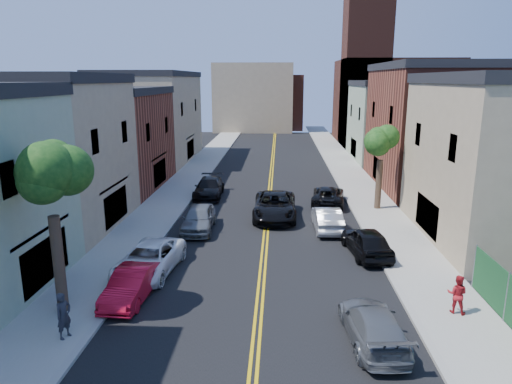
# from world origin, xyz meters

# --- Properties ---
(sidewalk_left) EXTENTS (3.20, 100.00, 0.15)m
(sidewalk_left) POSITION_xyz_m (-7.90, 40.00, 0.07)
(sidewalk_left) COLOR gray
(sidewalk_left) RESTS_ON ground
(sidewalk_right) EXTENTS (3.20, 100.00, 0.15)m
(sidewalk_right) POSITION_xyz_m (7.90, 40.00, 0.07)
(sidewalk_right) COLOR gray
(sidewalk_right) RESTS_ON ground
(curb_left) EXTENTS (0.30, 100.00, 0.15)m
(curb_left) POSITION_xyz_m (-6.15, 40.00, 0.07)
(curb_left) COLOR gray
(curb_left) RESTS_ON ground
(curb_right) EXTENTS (0.30, 100.00, 0.15)m
(curb_right) POSITION_xyz_m (6.15, 40.00, 0.07)
(curb_right) COLOR gray
(curb_right) RESTS_ON ground
(bldg_left_tan_near) EXTENTS (9.00, 10.00, 9.00)m
(bldg_left_tan_near) POSITION_xyz_m (-14.00, 25.00, 4.50)
(bldg_left_tan_near) COLOR #998466
(bldg_left_tan_near) RESTS_ON ground
(bldg_left_brick) EXTENTS (9.00, 12.00, 8.00)m
(bldg_left_brick) POSITION_xyz_m (-14.00, 36.00, 4.00)
(bldg_left_brick) COLOR brown
(bldg_left_brick) RESTS_ON ground
(bldg_left_tan_far) EXTENTS (9.00, 16.00, 9.50)m
(bldg_left_tan_far) POSITION_xyz_m (-14.00, 50.00, 4.75)
(bldg_left_tan_far) COLOR #998466
(bldg_left_tan_far) RESTS_ON ground
(bldg_right_tan) EXTENTS (9.00, 12.00, 9.00)m
(bldg_right_tan) POSITION_xyz_m (14.00, 24.00, 4.50)
(bldg_right_tan) COLOR #998466
(bldg_right_tan) RESTS_ON ground
(bldg_right_brick) EXTENTS (9.00, 14.00, 10.00)m
(bldg_right_brick) POSITION_xyz_m (14.00, 38.00, 5.00)
(bldg_right_brick) COLOR brown
(bldg_right_brick) RESTS_ON ground
(bldg_right_palegrn) EXTENTS (9.00, 12.00, 8.50)m
(bldg_right_palegrn) POSITION_xyz_m (14.00, 52.00, 4.25)
(bldg_right_palegrn) COLOR gray
(bldg_right_palegrn) RESTS_ON ground
(church) EXTENTS (16.20, 14.20, 22.60)m
(church) POSITION_xyz_m (16.33, 67.07, 7.24)
(church) COLOR #4C2319
(church) RESTS_ON ground
(backdrop_left) EXTENTS (14.00, 8.00, 12.00)m
(backdrop_left) POSITION_xyz_m (-4.00, 82.00, 6.00)
(backdrop_left) COLOR #998466
(backdrop_left) RESTS_ON ground
(backdrop_center) EXTENTS (10.00, 8.00, 10.00)m
(backdrop_center) POSITION_xyz_m (0.00, 86.00, 5.00)
(backdrop_center) COLOR brown
(backdrop_center) RESTS_ON ground
(tree_left_mid) EXTENTS (5.20, 5.20, 9.29)m
(tree_left_mid) POSITION_xyz_m (-7.88, 14.01, 6.58)
(tree_left_mid) COLOR #3D2F1E
(tree_left_mid) RESTS_ON sidewalk_left
(tree_right_far) EXTENTS (4.40, 4.40, 8.03)m
(tree_right_far) POSITION_xyz_m (7.92, 30.01, 5.76)
(tree_right_far) COLOR #3D2F1E
(tree_right_far) RESTS_ON sidewalk_right
(red_sedan) EXTENTS (1.69, 4.19, 1.36)m
(red_sedan) POSITION_xyz_m (-5.50, 15.34, 0.68)
(red_sedan) COLOR red
(red_sedan) RESTS_ON ground
(white_pickup) EXTENTS (2.90, 5.43, 1.45)m
(white_pickup) POSITION_xyz_m (-5.50, 18.08, 0.73)
(white_pickup) COLOR white
(white_pickup) RESTS_ON ground
(grey_car_left) EXTENTS (2.05, 4.75, 1.60)m
(grey_car_left) POSITION_xyz_m (-4.23, 24.72, 0.80)
(grey_car_left) COLOR slate
(grey_car_left) RESTS_ON ground
(black_car_left) EXTENTS (2.27, 5.31, 1.53)m
(black_car_left) POSITION_xyz_m (-4.84, 33.17, 0.76)
(black_car_left) COLOR black
(black_car_left) RESTS_ON ground
(grey_car_right) EXTENTS (2.18, 4.70, 1.33)m
(grey_car_right) POSITION_xyz_m (4.19, 12.51, 0.67)
(grey_car_right) COLOR #56595D
(grey_car_right) RESTS_ON ground
(black_car_right) EXTENTS (2.44, 4.75, 1.55)m
(black_car_right) POSITION_xyz_m (5.50, 21.04, 0.77)
(black_car_right) COLOR black
(black_car_right) RESTS_ON ground
(silver_car_right) EXTENTS (1.71, 4.53, 1.48)m
(silver_car_right) POSITION_xyz_m (3.80, 25.27, 0.74)
(silver_car_right) COLOR #A7A9AE
(silver_car_right) RESTS_ON ground
(dark_car_right_far) EXTENTS (2.93, 5.25, 1.39)m
(dark_car_right_far) POSITION_xyz_m (4.48, 31.37, 0.69)
(dark_car_right_far) COLOR black
(dark_car_right_far) RESTS_ON ground
(black_suv_lane) EXTENTS (2.85, 6.13, 1.70)m
(black_suv_lane) POSITION_xyz_m (0.50, 27.70, 0.85)
(black_suv_lane) COLOR black
(black_suv_lane) RESTS_ON ground
(pedestrian_left) EXTENTS (0.62, 0.74, 1.72)m
(pedestrian_left) POSITION_xyz_m (-6.88, 11.99, 1.01)
(pedestrian_left) COLOR #25252C
(pedestrian_left) RESTS_ON sidewalk_left
(pedestrian_right) EXTENTS (0.95, 0.87, 1.59)m
(pedestrian_right) POSITION_xyz_m (7.87, 14.57, 0.95)
(pedestrian_right) COLOR #AF1B22
(pedestrian_right) RESTS_ON sidewalk_right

